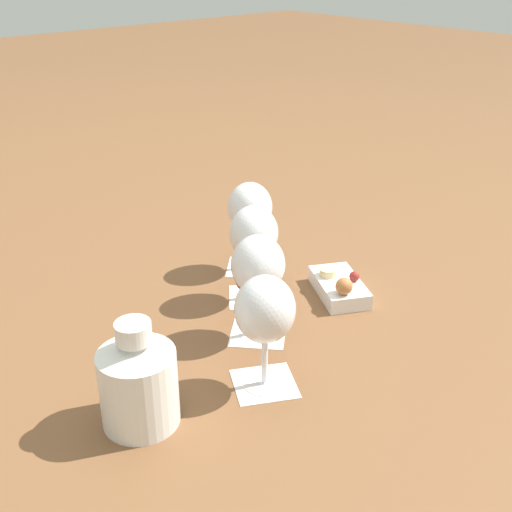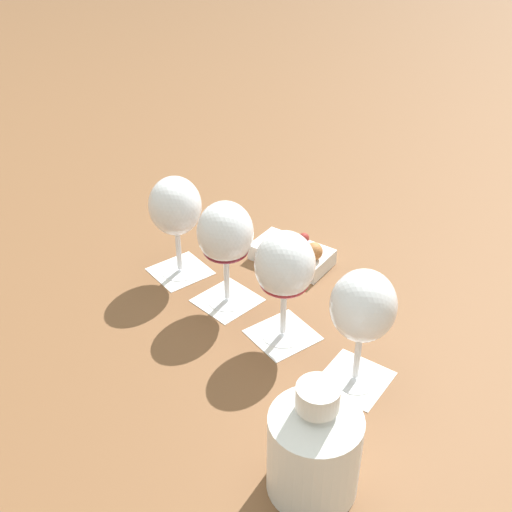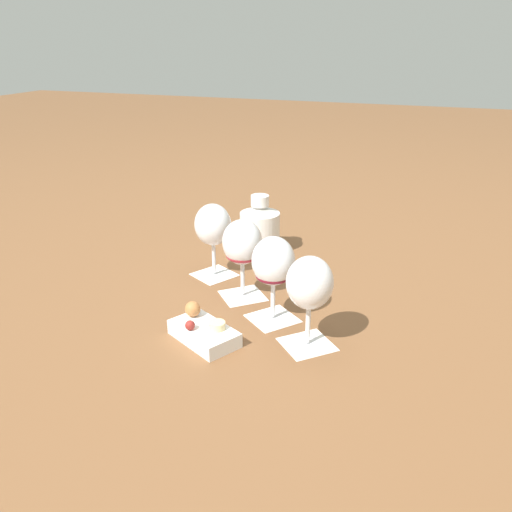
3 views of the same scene
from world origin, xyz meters
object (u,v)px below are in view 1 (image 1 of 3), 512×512
Objects in this scene: wine_glass_3 at (250,211)px; ceramic_vase at (138,380)px; wine_glass_1 at (258,269)px; wine_glass_2 at (254,237)px; snack_dish at (339,286)px; wine_glass_0 at (265,314)px.

ceramic_vase is at bearing -149.48° from wine_glass_3.
wine_glass_1 is at bearing 11.45° from ceramic_vase.
snack_dish is at bearing -38.91° from wine_glass_2.
wine_glass_3 is at bearing 30.52° from ceramic_vase.
wine_glass_1 is at bearing -128.40° from wine_glass_2.
wine_glass_0 and wine_glass_1 have the same top height.
wine_glass_0 is 1.00× the size of wine_glass_1.
wine_glass_0 is at bearing -128.07° from wine_glass_3.
wine_glass_2 reaches higher than ceramic_vase.
snack_dish is at bearing 6.17° from ceramic_vase.
ceramic_vase reaches higher than snack_dish.
ceramic_vase is (-0.28, -0.06, -0.06)m from wine_glass_1.
wine_glass_3 reaches higher than snack_dish.
wine_glass_1 and wine_glass_3 have the same top height.
wine_glass_3 is 0.24m from snack_dish.
ceramic_vase is at bearing -173.83° from snack_dish.
wine_glass_0 is at bearing -159.82° from snack_dish.
wine_glass_3 is (0.08, 0.10, -0.00)m from wine_glass_2.
ceramic_vase is at bearing -156.22° from wine_glass_2.
wine_glass_0 and wine_glass_3 have the same top height.
wine_glass_1 is (0.09, 0.12, 0.00)m from wine_glass_0.
wine_glass_0 is 0.15m from wine_glass_1.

